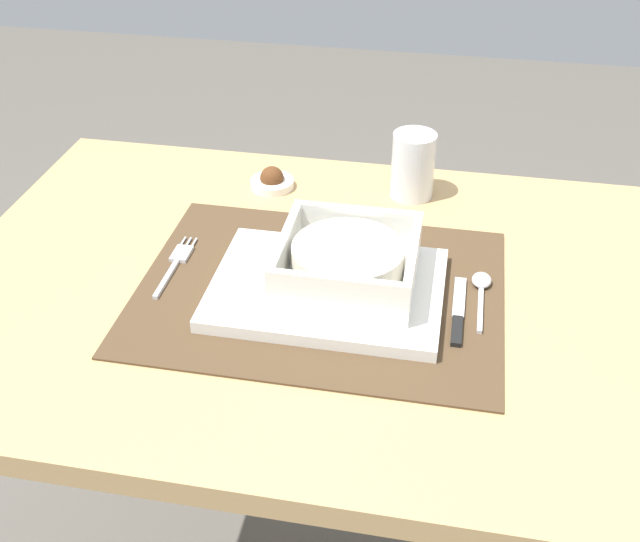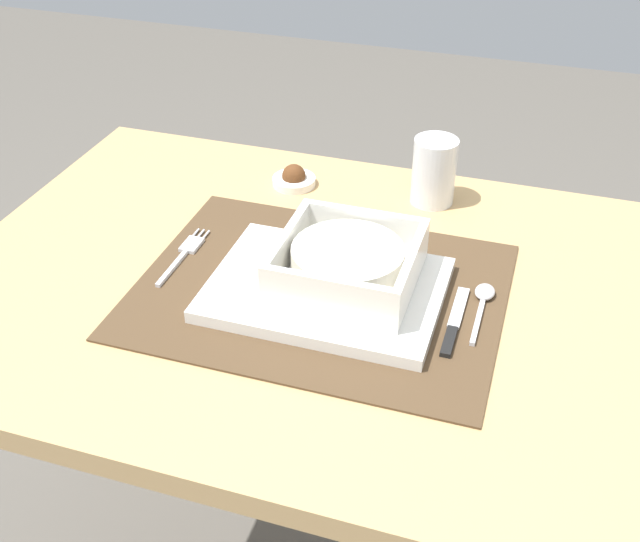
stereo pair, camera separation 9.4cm
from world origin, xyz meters
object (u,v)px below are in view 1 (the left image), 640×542
Objects in this scene: dining_table at (340,356)px; fork at (177,261)px; spoon at (481,286)px; butter_knife at (458,314)px; drinking_glass at (413,169)px; condiment_saucer at (272,181)px; porridge_bowl at (348,263)px.

fork is (-0.22, 0.01, 0.12)m from dining_table.
spoon is (0.38, 0.01, 0.00)m from fork.
butter_knife reaches higher than fork.
fork is 1.40× the size of drinking_glass.
spoon reaches higher than butter_knife.
butter_knife is 0.39m from condiment_saucer.
drinking_glass is at bearing 39.45° from fork.
butter_knife is 1.33× the size of drinking_glass.
dining_table is 8.71× the size of spoon.
porridge_bowl is 1.20× the size of fork.
butter_knife is (0.14, -0.03, -0.04)m from porridge_bowl.
drinking_glass is (0.28, 0.24, 0.04)m from fork.
spoon is 0.25m from drinking_glass.
condiment_saucer is at bearing 122.24° from dining_table.
spoon is at bearing 11.01° from porridge_bowl.
spoon is 1.18× the size of drinking_glass.
butter_knife is 2.00× the size of condiment_saucer.
spoon is (0.16, 0.03, -0.04)m from porridge_bowl.
porridge_bowl is (0.01, -0.01, 0.16)m from dining_table.
dining_table is at bearing -104.40° from drinking_glass.
porridge_bowl is 1.67× the size of drinking_glass.
condiment_saucer reaches higher than dining_table.
butter_knife is at bearing -11.55° from porridge_bowl.
porridge_bowl is at bearing -101.99° from drinking_glass.
fork is at bearing -177.48° from spoon.
dining_table is 6.15× the size of porridge_bowl.
spoon is at bearing 1.01° from fork.
butter_knife is (0.14, -0.04, 0.12)m from dining_table.
dining_table is 0.21m from spoon.
dining_table is 0.25m from fork.
porridge_bowl is 2.51× the size of condiment_saucer.
condiment_saucer reaches higher than fork.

